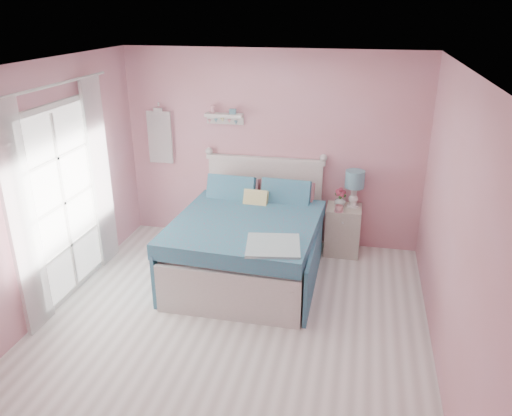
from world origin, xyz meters
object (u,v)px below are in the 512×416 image
at_px(bed, 249,243).
at_px(vase, 340,201).
at_px(table_lamp, 355,182).
at_px(nightstand, 343,230).
at_px(teacup, 339,208).

xyz_separation_m(bed, vase, (1.03, 0.83, 0.32)).
distance_m(table_lamp, vase, 0.31).
bearing_deg(bed, table_lamp, 37.93).
relative_size(nightstand, table_lamp, 1.32).
bearing_deg(vase, nightstand, -26.17).
bearing_deg(nightstand, vase, 153.83).
bearing_deg(teacup, table_lamp, 50.19).
xyz_separation_m(vase, teacup, (-0.00, -0.19, -0.04)).
relative_size(bed, teacup, 19.99).
xyz_separation_m(bed, teacup, (1.03, 0.64, 0.28)).
distance_m(bed, teacup, 1.25).
height_order(bed, teacup, bed).
bearing_deg(teacup, bed, -148.06).
relative_size(nightstand, teacup, 6.14).
distance_m(vase, teacup, 0.19).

